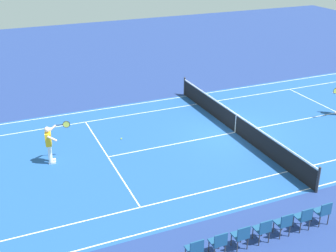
{
  "coord_description": "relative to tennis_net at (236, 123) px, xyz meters",
  "views": [
    {
      "loc": [
        10.61,
        16.4,
        8.99
      ],
      "look_at": [
        3.5,
        -0.15,
        0.9
      ],
      "focal_mm": 46.74,
      "sensor_mm": 36.0,
      "label": 1
    }
  ],
  "objects": [
    {
      "name": "tennis_net",
      "position": [
        0.0,
        0.0,
        0.0
      ],
      "size": [
        0.1,
        11.7,
        1.08
      ],
      "color": "#2D2D33",
      "rests_on": "ground_plane"
    },
    {
      "name": "spectator_chair_6",
      "position": [
        5.89,
        7.41,
        0.03
      ],
      "size": [
        0.44,
        0.44,
        0.88
      ],
      "color": "#38383D",
      "rests_on": "ground_plane"
    },
    {
      "name": "spectator_chair_2",
      "position": [
        2.74,
        7.41,
        0.03
      ],
      "size": [
        0.44,
        0.44,
        0.88
      ],
      "color": "#38383D",
      "rests_on": "ground_plane"
    },
    {
      "name": "court_line_markings",
      "position": [
        0.0,
        0.0,
        -0.49
      ],
      "size": [
        23.85,
        11.05,
        0.01
      ],
      "color": "white",
      "rests_on": "ground_plane"
    },
    {
      "name": "spectator_chair_1",
      "position": [
        1.95,
        7.41,
        0.03
      ],
      "size": [
        0.44,
        0.44,
        0.88
      ],
      "color": "#38383D",
      "rests_on": "ground_plane"
    },
    {
      "name": "tennis_ball",
      "position": [
        5.33,
        -1.45,
        -0.46
      ],
      "size": [
        0.07,
        0.07,
        0.07
      ],
      "primitive_type": "sphere",
      "color": "#CCE01E",
      "rests_on": "ground_plane"
    },
    {
      "name": "spectator_chair_4",
      "position": [
        4.32,
        7.41,
        0.03
      ],
      "size": [
        0.44,
        0.44,
        0.88
      ],
      "color": "#38383D",
      "rests_on": "ground_plane"
    },
    {
      "name": "spectator_chair_5",
      "position": [
        5.1,
        7.41,
        0.03
      ],
      "size": [
        0.44,
        0.44,
        0.88
      ],
      "color": "#38383D",
      "rests_on": "ground_plane"
    },
    {
      "name": "court_slab",
      "position": [
        0.0,
        0.0,
        -0.49
      ],
      "size": [
        24.2,
        11.4,
        0.0
      ],
      "primitive_type": "cube",
      "color": "#1E4C93",
      "rests_on": "ground_plane"
    },
    {
      "name": "ground_plane",
      "position": [
        0.0,
        0.0,
        -0.49
      ],
      "size": [
        60.0,
        60.0,
        0.0
      ],
      "primitive_type": "plane",
      "color": "navy"
    },
    {
      "name": "tennis_player_near",
      "position": [
        8.71,
        -0.49,
        0.44
      ],
      "size": [
        1.14,
        0.77,
        1.7
      ],
      "color": "white",
      "rests_on": "ground_plane"
    },
    {
      "name": "spectator_chair_0",
      "position": [
        1.17,
        7.41,
        0.03
      ],
      "size": [
        0.44,
        0.44,
        0.88
      ],
      "color": "#38383D",
      "rests_on": "ground_plane"
    },
    {
      "name": "spectator_chair_3",
      "position": [
        3.53,
        7.41,
        0.03
      ],
      "size": [
        0.44,
        0.44,
        0.88
      ],
      "color": "#38383D",
      "rests_on": "ground_plane"
    }
  ]
}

